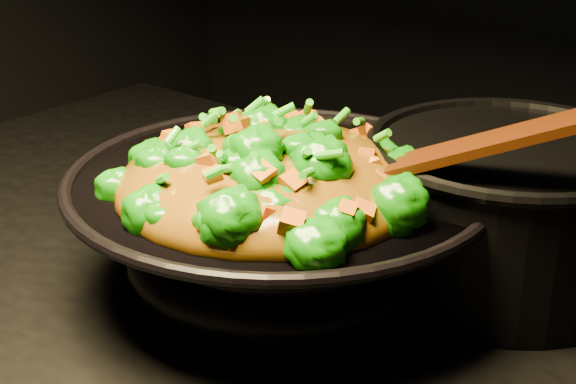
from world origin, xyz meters
The scene contains 4 objects.
wok centered at (-0.03, 0.10, 0.95)m, with size 0.35×0.35×0.10m, color black, non-canonical shape.
stir_fry centered at (-0.02, 0.08, 1.04)m, with size 0.25×0.25×0.09m, color #146E07, non-canonical shape.
spatula centered at (0.11, 0.14, 1.04)m, with size 0.27×0.04×0.01m, color #3D1307.
back_pot centered at (0.11, 0.23, 0.97)m, with size 0.23×0.23×0.13m, color black.
Camera 1 is at (0.41, -0.42, 1.28)m, focal length 55.00 mm.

